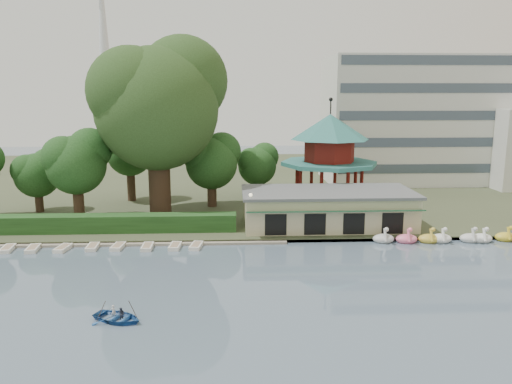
{
  "coord_description": "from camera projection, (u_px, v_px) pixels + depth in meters",
  "views": [
    {
      "loc": [
        -0.24,
        -30.68,
        14.71
      ],
      "look_at": [
        2.0,
        18.0,
        5.0
      ],
      "focal_mm": 35.0,
      "sensor_mm": 36.0,
      "label": 1
    }
  ],
  "objects": [
    {
      "name": "boathouse",
      "position": [
        327.0,
        208.0,
        54.46
      ],
      "size": [
        18.6,
        9.39,
        3.9
      ],
      "color": "#C7BC92",
      "rests_on": "shore"
    },
    {
      "name": "ground_plane",
      "position": [
        238.0,
        319.0,
        32.94
      ],
      "size": [
        220.0,
        220.0,
        0.0
      ],
      "primitive_type": "plane",
      "color": "slate",
      "rests_on": "ground"
    },
    {
      "name": "moored_rowboats",
      "position": [
        77.0,
        248.0,
        47.65
      ],
      "size": [
        24.12,
        2.71,
        0.36
      ],
      "color": "silver",
      "rests_on": "ground"
    },
    {
      "name": "shore",
      "position": [
        235.0,
        181.0,
        83.85
      ],
      "size": [
        220.0,
        70.0,
        0.4
      ],
      "primitive_type": "cube",
      "color": "#424930",
      "rests_on": "ground"
    },
    {
      "name": "hedge",
      "position": [
        93.0,
        223.0,
        52.1
      ],
      "size": [
        30.0,
        2.0,
        1.8
      ],
      "primitive_type": "cube",
      "color": "#224B1D",
      "rests_on": "shore"
    },
    {
      "name": "lamp_post",
      "position": [
        251.0,
        206.0,
        50.97
      ],
      "size": [
        0.36,
        0.36,
        4.28
      ],
      "color": "black",
      "rests_on": "shore"
    },
    {
      "name": "embankment",
      "position": [
        236.0,
        241.0,
        49.86
      ],
      "size": [
        220.0,
        0.6,
        0.3
      ],
      "primitive_type": "cube",
      "color": "gray",
      "rests_on": "ground"
    },
    {
      "name": "big_tree",
      "position": [
        158.0,
        100.0,
        57.48
      ],
      "size": [
        15.66,
        14.59,
        21.06
      ],
      "color": "#3A281C",
      "rests_on": "shore"
    },
    {
      "name": "rowboat_with_passengers",
      "position": [
        117.0,
        314.0,
        32.64
      ],
      "size": [
        5.72,
        5.05,
        2.01
      ],
      "color": "#245496",
      "rests_on": "ground"
    },
    {
      "name": "small_trees",
      "position": [
        121.0,
        161.0,
        61.27
      ],
      "size": [
        38.93,
        16.49,
        10.43
      ],
      "color": "#3A281C",
      "rests_on": "shore"
    },
    {
      "name": "broadcast_tower",
      "position": [
        103.0,
        32.0,
        161.57
      ],
      "size": [
        8.0,
        8.0,
        96.0
      ],
      "color": "silver",
      "rests_on": "ground"
    },
    {
      "name": "office_building",
      "position": [
        437.0,
        124.0,
        80.52
      ],
      "size": [
        38.0,
        18.0,
        20.0
      ],
      "color": "silver",
      "rests_on": "shore"
    },
    {
      "name": "dock",
      "position": [
        115.0,
        243.0,
        49.23
      ],
      "size": [
        34.0,
        1.6,
        0.24
      ],
      "primitive_type": "cube",
      "color": "gray",
      "rests_on": "ground"
    },
    {
      "name": "swan_boats",
      "position": [
        464.0,
        238.0,
        50.09
      ],
      "size": [
        17.49,
        2.13,
        1.92
      ],
      "color": "silver",
      "rests_on": "ground"
    },
    {
      "name": "pavilion",
      "position": [
        329.0,
        151.0,
        63.37
      ],
      "size": [
        12.4,
        12.4,
        13.5
      ],
      "color": "#C7BC92",
      "rests_on": "shore"
    }
  ]
}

